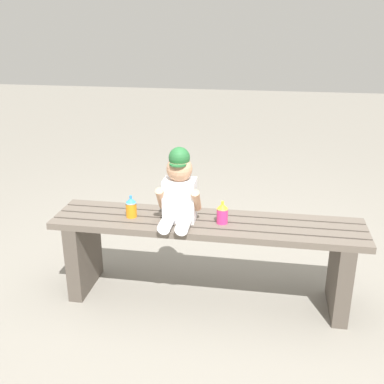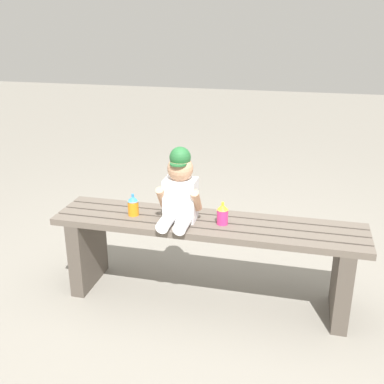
# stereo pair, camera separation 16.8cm
# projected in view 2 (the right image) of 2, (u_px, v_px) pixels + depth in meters

# --- Properties ---
(ground_plane) EXTENTS (16.00, 16.00, 0.00)m
(ground_plane) POSITION_uv_depth(u_px,v_px,m) (206.00, 297.00, 2.67)
(ground_plane) COLOR gray
(park_bench) EXTENTS (1.68, 0.35, 0.48)m
(park_bench) POSITION_uv_depth(u_px,v_px,m) (207.00, 247.00, 2.55)
(park_bench) COLOR #60564C
(park_bench) RESTS_ON ground_plane
(child_figure) EXTENTS (0.23, 0.27, 0.40)m
(child_figure) POSITION_uv_depth(u_px,v_px,m) (180.00, 190.00, 2.44)
(child_figure) COLOR white
(child_figure) RESTS_ON park_bench
(sippy_cup_left) EXTENTS (0.06, 0.06, 0.12)m
(sippy_cup_left) POSITION_uv_depth(u_px,v_px,m) (133.00, 205.00, 2.56)
(sippy_cup_left) COLOR orange
(sippy_cup_left) RESTS_ON park_bench
(sippy_cup_right) EXTENTS (0.06, 0.06, 0.12)m
(sippy_cup_right) POSITION_uv_depth(u_px,v_px,m) (222.00, 214.00, 2.44)
(sippy_cup_right) COLOR #E5337F
(sippy_cup_right) RESTS_ON park_bench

